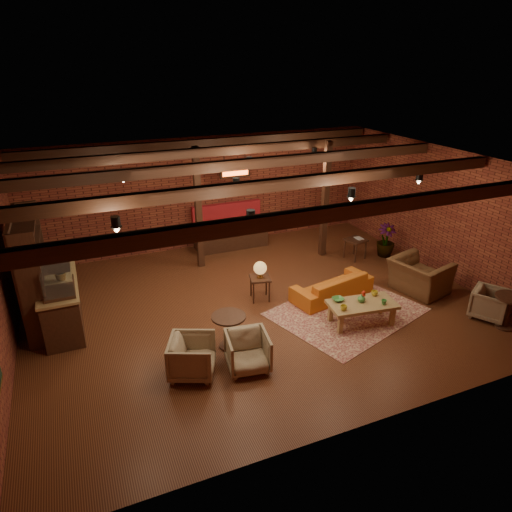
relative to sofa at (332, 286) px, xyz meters
name	(u,v)px	position (x,y,z in m)	size (l,w,h in m)	color
floor	(259,306)	(-1.74, 0.28, -0.29)	(10.00, 10.00, 0.00)	#37180D
ceiling	(260,166)	(-1.74, 0.28, 2.91)	(10.00, 8.00, 0.02)	black
wall_back	(205,193)	(-1.74, 4.28, 1.31)	(10.00, 0.02, 3.20)	maroon
wall_front	(371,339)	(-1.74, -3.72, 1.31)	(10.00, 0.02, 3.20)	maroon
wall_right	(441,212)	(3.26, 0.28, 1.31)	(0.02, 8.00, 3.20)	maroon
ceiling_beams	(259,172)	(-1.74, 0.28, 2.79)	(9.80, 6.40, 0.22)	black
ceiling_pipe	(233,167)	(-1.74, 1.88, 2.56)	(0.12, 0.12, 9.60)	black
post_left	(198,209)	(-2.34, 2.88, 1.31)	(0.16, 0.16, 3.20)	black
post_right	(325,201)	(1.06, 2.28, 1.31)	(0.16, 0.16, 3.20)	black
service_counter	(59,288)	(-5.84, 1.28, 0.51)	(0.80, 2.50, 1.60)	black
plant_counter	(60,265)	(-5.74, 1.48, 0.93)	(0.35, 0.39, 0.30)	#337F33
shelving_hutch	(34,272)	(-6.24, 1.38, 0.91)	(0.52, 2.00, 2.40)	black
banquette	(231,231)	(-1.14, 3.83, 0.21)	(2.10, 0.70, 1.00)	maroon
service_sign	(235,172)	(-1.14, 3.38, 2.06)	(0.86, 0.06, 0.30)	#FF5519
ceiling_spotlights	(259,183)	(-1.74, 0.28, 2.57)	(6.40, 4.40, 0.28)	black
rug	(347,312)	(-0.04, -0.72, -0.29)	(3.07, 2.35, 0.01)	maroon
sofa	(332,286)	(0.00, 0.00, 0.00)	(1.99, 0.78, 0.58)	#C15E1A
coffee_table	(361,305)	(-0.04, -1.21, 0.14)	(1.50, 0.88, 0.74)	olive
side_table_lamp	(260,271)	(-1.59, 0.56, 0.43)	(0.54, 0.54, 0.95)	black
round_table_left	(229,326)	(-2.89, -0.95, 0.18)	(0.66, 0.66, 0.69)	black
armchair_a	(192,355)	(-3.77, -1.49, 0.11)	(0.77, 0.72, 0.80)	#BEB293
armchair_b	(248,350)	(-2.80, -1.70, 0.09)	(0.74, 0.70, 0.76)	#BEB293
armchair_right	(420,271)	(2.08, -0.54, 0.25)	(1.23, 0.80, 1.08)	brown
side_table_book	(356,241)	(1.77, 1.70, 0.24)	(0.63, 0.63, 0.59)	black
round_table_right	(509,307)	(2.66, -2.53, 0.20)	(0.62, 0.62, 0.73)	black
armchair_far	(490,302)	(2.66, -2.09, 0.07)	(0.70, 0.66, 0.72)	#BEB293
plant_tall	(390,209)	(2.66, 1.52, 1.11)	(1.56, 1.56, 2.79)	#4C7F4C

